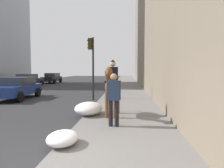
{
  "coord_description": "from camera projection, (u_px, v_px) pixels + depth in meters",
  "views": [
    {
      "loc": [
        -3.94,
        -1.69,
        1.95
      ],
      "look_at": [
        4.0,
        -1.14,
        1.4
      ],
      "focal_mm": 34.0,
      "sensor_mm": 36.0,
      "label": 1
    }
  ],
  "objects": [
    {
      "name": "mounted_horse_near",
      "position": [
        112.0,
        85.0,
        8.29
      ],
      "size": [
        2.15,
        0.68,
        2.22
      ],
      "rotation": [
        0.0,
        0.0,
        3.06
      ],
      "color": "brown",
      "rests_on": "sidewalk_slab"
    },
    {
      "name": "car_near_lane",
      "position": [
        52.0,
        78.0,
        30.35
      ],
      "size": [
        3.98,
        2.0,
        1.44
      ],
      "rotation": [
        0.0,
        0.0,
        3.11
      ],
      "color": "black",
      "rests_on": "ground"
    },
    {
      "name": "pedestrian_greeting",
      "position": [
        114.0,
        96.0,
        6.76
      ],
      "size": [
        0.33,
        0.44,
        1.7
      ],
      "rotation": [
        0.0,
        0.0,
        -0.19
      ],
      "color": "black",
      "rests_on": "sidewalk_slab"
    },
    {
      "name": "car_far_lane",
      "position": [
        16.0,
        88.0,
        13.95
      ],
      "size": [
        4.41,
        2.13,
        1.44
      ],
      "rotation": [
        0.0,
        0.0,
        3.17
      ],
      "color": "navy",
      "rests_on": "ground"
    },
    {
      "name": "sidewalk_slab",
      "position": [
        123.0,
        168.0,
        4.05
      ],
      "size": [
        120.0,
        3.25,
        0.12
      ],
      "primitive_type": "cube",
      "color": "slate",
      "rests_on": "ground"
    },
    {
      "name": "traffic_light_near_curb",
      "position": [
        92.0,
        58.0,
        13.29
      ],
      "size": [
        0.2,
        0.44,
        3.95
      ],
      "color": "black",
      "rests_on": "ground"
    },
    {
      "name": "snow_pile_near",
      "position": [
        63.0,
        138.0,
        5.12
      ],
      "size": [
        0.98,
        0.75,
        0.34
      ],
      "primitive_type": "ellipsoid",
      "color": "white",
      "rests_on": "sidewalk_slab"
    },
    {
      "name": "snow_pile_far",
      "position": [
        89.0,
        108.0,
        8.59
      ],
      "size": [
        1.45,
        1.12,
        0.5
      ],
      "primitive_type": "ellipsoid",
      "color": "white",
      "rests_on": "sidewalk_slab"
    },
    {
      "name": "car_mid_lane",
      "position": [
        28.0,
        80.0,
        24.05
      ],
      "size": [
        4.55,
        2.03,
        1.44
      ],
      "rotation": [
        0.0,
        0.0,
        -0.04
      ],
      "color": "black",
      "rests_on": "ground"
    }
  ]
}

